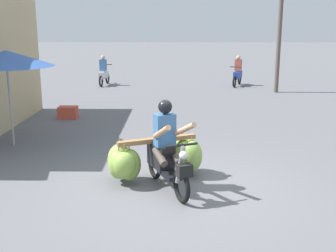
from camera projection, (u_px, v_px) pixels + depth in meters
ground_plane at (174, 189)px, 7.43m from camera, size 120.00×120.00×0.00m
motorbike_main_loaded at (159, 157)px, 7.67m from camera, size 1.82×1.98×1.58m
motorbike_distant_ahead_left at (238, 73)px, 19.63m from camera, size 0.74×1.54×1.40m
motorbike_distant_ahead_right at (104, 73)px, 19.71m from camera, size 0.50×1.62×1.40m
market_umbrella_near_shop at (6, 58)px, 9.58m from camera, size 2.13×2.13×2.25m
produce_crate at (68, 112)px, 12.93m from camera, size 0.56×0.40×0.36m
utility_pole at (280, 22)px, 17.17m from camera, size 0.18×0.18×5.74m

